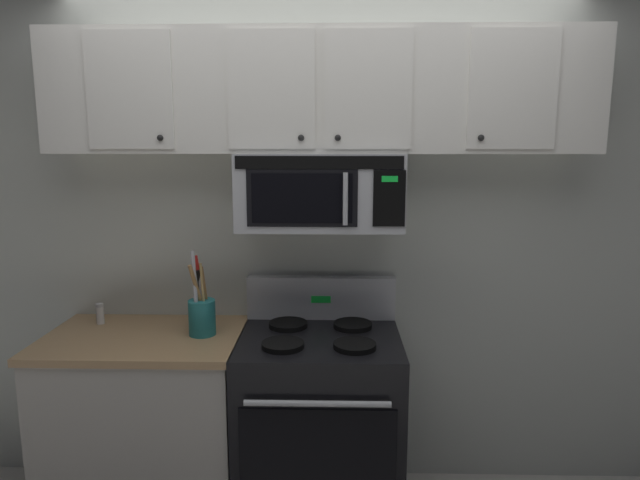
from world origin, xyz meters
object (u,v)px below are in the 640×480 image
Objects in this scene: over_range_microwave at (320,191)px; utensil_crock_teal at (202,312)px; stove_range at (320,422)px; salt_shaker at (100,314)px.

over_range_microwave reaches higher than utensil_crock_teal.
over_range_microwave reaches higher than stove_range.
utensil_crock_teal is at bearing -14.60° from salt_shaker.
utensil_crock_teal is (-0.56, -0.10, -0.57)m from over_range_microwave.
stove_range is 1.22m from salt_shaker.
utensil_crock_teal is at bearing -169.85° from over_range_microwave.
stove_range is at bearing -8.20° from salt_shaker.
utensil_crock_teal is (-0.56, 0.02, 0.54)m from stove_range.
stove_range is at bearing -1.70° from utensil_crock_teal.
utensil_crock_teal is 0.57m from salt_shaker.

